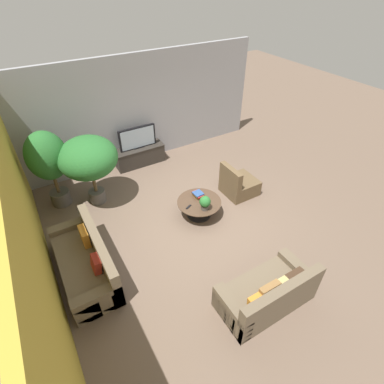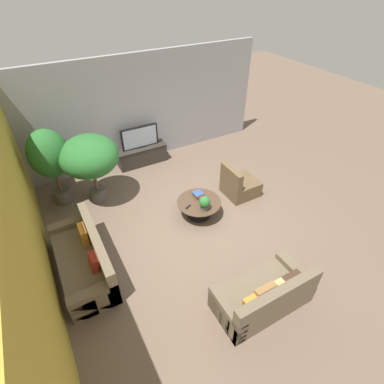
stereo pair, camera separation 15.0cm
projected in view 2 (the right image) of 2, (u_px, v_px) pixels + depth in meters
The scene contains 14 objects.
ground_plane at pixel (198, 219), 7.03m from camera, with size 24.00×24.00×0.00m, color brown.
back_wall_stone at pixel (140, 110), 8.34m from camera, with size 7.40×0.12×3.00m, color #939399.
side_wall_left at pixel (24, 212), 4.99m from camera, with size 0.12×7.40×3.00m, color gold.
media_console at pixel (142, 155), 8.80m from camera, with size 1.44×0.50×0.54m.
television at pixel (140, 137), 8.44m from camera, with size 1.07×0.13×0.62m.
coffee_table at pixel (199, 206), 6.97m from camera, with size 1.02×1.02×0.41m.
couch_by_wall at pixel (84, 260), 5.73m from camera, with size 0.84×2.08×0.84m.
couch_near_entry at pixel (264, 295), 5.11m from camera, with size 1.67×0.84×0.84m.
armchair_wicker at pixel (239, 185), 7.62m from camera, with size 0.80×0.76×0.86m.
potted_palm_tall at pixel (50, 157), 6.78m from camera, with size 0.91×0.91×1.95m.
potted_palm_corner at pixel (90, 157), 6.85m from camera, with size 1.34×1.34×1.74m.
potted_plant_tabletop at pixel (204, 203), 6.57m from camera, with size 0.25×0.25×0.34m.
book_stack at pixel (198, 194), 7.01m from camera, with size 0.22×0.30×0.11m.
remote_black at pixel (188, 207), 6.74m from camera, with size 0.04×0.16×0.02m, color black.
Camera 2 is at (-2.61, -4.42, 4.84)m, focal length 28.00 mm.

